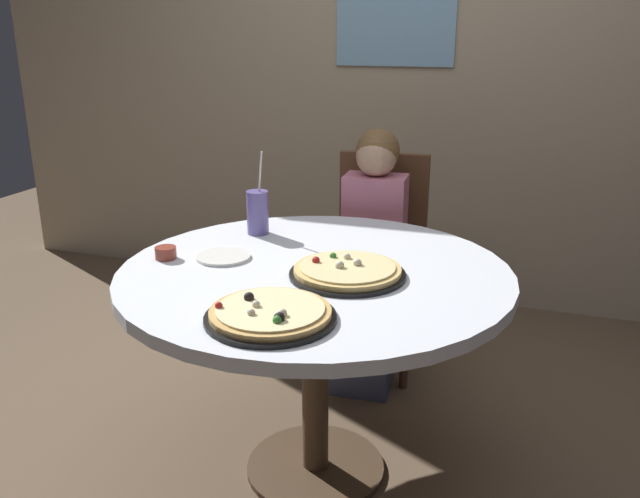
# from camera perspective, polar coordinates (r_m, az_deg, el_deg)

# --- Properties ---
(ground_plane) EXTENTS (8.00, 8.00, 0.00)m
(ground_plane) POSITION_cam_1_polar(r_m,az_deg,el_deg) (2.43, -0.39, -18.53)
(ground_plane) COLOR brown
(wall_with_window) EXTENTS (5.20, 0.14, 2.90)m
(wall_with_window) POSITION_cam_1_polar(r_m,az_deg,el_deg) (3.65, 8.98, 18.06)
(wall_with_window) COLOR tan
(wall_with_window) RESTS_ON ground_plane
(dining_table) EXTENTS (1.24, 1.24, 0.75)m
(dining_table) POSITION_cam_1_polar(r_m,az_deg,el_deg) (2.11, -0.43, -4.14)
(dining_table) COLOR silver
(dining_table) RESTS_ON ground_plane
(chair_wooden) EXTENTS (0.42, 0.42, 0.95)m
(chair_wooden) POSITION_cam_1_polar(r_m,az_deg,el_deg) (2.96, 5.11, -0.02)
(chair_wooden) COLOR brown
(chair_wooden) RESTS_ON ground_plane
(diner_child) EXTENTS (0.27, 0.42, 1.08)m
(diner_child) POSITION_cam_1_polar(r_m,az_deg,el_deg) (2.80, 4.38, -2.06)
(diner_child) COLOR #3F4766
(diner_child) RESTS_ON ground_plane
(pizza_veggie) EXTENTS (0.36, 0.36, 0.05)m
(pizza_veggie) POSITION_cam_1_polar(r_m,az_deg,el_deg) (2.01, 2.38, -1.93)
(pizza_veggie) COLOR black
(pizza_veggie) RESTS_ON dining_table
(pizza_cheese) EXTENTS (0.35, 0.35, 0.05)m
(pizza_cheese) POSITION_cam_1_polar(r_m,az_deg,el_deg) (1.71, -4.35, -5.65)
(pizza_cheese) COLOR black
(pizza_cheese) RESTS_ON dining_table
(soda_cup) EXTENTS (0.08, 0.08, 0.31)m
(soda_cup) POSITION_cam_1_polar(r_m,az_deg,el_deg) (2.42, -5.44, 3.20)
(soda_cup) COLOR #6659A5
(soda_cup) RESTS_ON dining_table
(sauce_bowl) EXTENTS (0.07, 0.07, 0.04)m
(sauce_bowl) POSITION_cam_1_polar(r_m,az_deg,el_deg) (2.22, -13.26, -0.32)
(sauce_bowl) COLOR brown
(sauce_bowl) RESTS_ON dining_table
(plate_small) EXTENTS (0.18, 0.18, 0.01)m
(plate_small) POSITION_cam_1_polar(r_m,az_deg,el_deg) (2.19, -8.40, -0.67)
(plate_small) COLOR white
(plate_small) RESTS_ON dining_table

